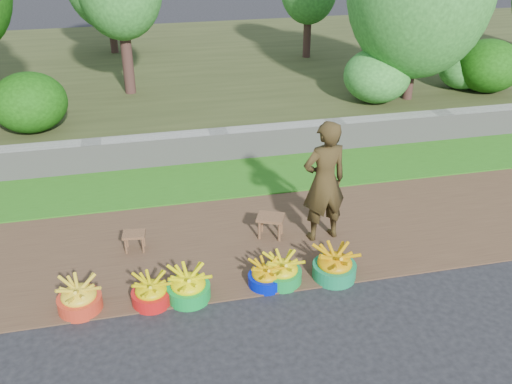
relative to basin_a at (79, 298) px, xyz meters
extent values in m
plane|color=black|center=(2.30, -0.24, -0.17)|extent=(120.00, 120.00, 0.00)
cube|color=#4D3624|center=(2.30, 1.01, -0.16)|extent=(80.00, 2.50, 0.02)
cube|color=#2A6E18|center=(2.30, 3.01, -0.15)|extent=(80.00, 1.50, 0.04)
cube|color=gray|center=(2.30, 3.86, 0.10)|extent=(80.00, 0.35, 0.55)
cube|color=#393F1D|center=(2.30, 8.76, 0.08)|extent=(80.00, 10.00, 0.50)
cylinder|color=#3B251F|center=(0.83, 6.61, 1.17)|extent=(0.23, 0.23, 1.69)
cylinder|color=#3B251F|center=(5.44, 8.64, 0.98)|extent=(0.20, 0.20, 1.32)
cylinder|color=#3B251F|center=(0.52, 10.23, 0.98)|extent=(0.20, 0.20, 1.31)
cylinder|color=#3B251F|center=(6.51, 4.94, 1.03)|extent=(0.21, 0.21, 1.41)
ellipsoid|color=#17520C|center=(-0.96, 4.77, 0.86)|extent=(1.33, 1.33, 1.07)
ellipsoid|color=#34842F|center=(7.98, 5.33, 0.74)|extent=(1.03, 1.03, 0.83)
ellipsoid|color=#17520C|center=(8.38, 5.03, 0.89)|extent=(1.40, 1.40, 1.12)
ellipsoid|color=#34842F|center=(5.77, 4.91, 0.87)|extent=(1.36, 1.36, 1.09)
cylinder|color=red|center=(0.00, 0.00, -0.08)|extent=(0.52, 0.52, 0.19)
ellipsoid|color=yellow|center=(0.00, 0.00, 0.07)|extent=(0.46, 0.46, 0.30)
cylinder|color=red|center=(0.83, -0.06, -0.09)|extent=(0.48, 0.48, 0.17)
ellipsoid|color=#CCBB03|center=(0.83, -0.06, 0.05)|extent=(0.42, 0.42, 0.27)
cylinder|color=#0B9333|center=(1.27, -0.07, -0.08)|extent=(0.53, 0.53, 0.19)
ellipsoid|color=#E3D802|center=(1.27, -0.07, 0.07)|extent=(0.47, 0.47, 0.30)
cylinder|color=#0012B0|center=(2.25, -0.03, -0.09)|extent=(0.44, 0.44, 0.16)
ellipsoid|color=#C79101|center=(2.25, -0.03, 0.03)|extent=(0.39, 0.39, 0.25)
cylinder|color=#118834|center=(2.46, -0.01, -0.08)|extent=(0.50, 0.50, 0.18)
ellipsoid|color=#CFBD07|center=(2.46, -0.01, 0.06)|extent=(0.44, 0.44, 0.29)
cylinder|color=#137C4A|center=(3.14, -0.06, -0.07)|extent=(0.56, 0.56, 0.20)
ellipsoid|color=#C78703|center=(3.14, -0.06, 0.08)|extent=(0.49, 0.49, 0.32)
cube|color=brown|center=(0.68, 1.12, 0.09)|extent=(0.33, 0.26, 0.04)
cylinder|color=brown|center=(0.56, 1.05, -0.04)|extent=(0.03, 0.03, 0.23)
cylinder|color=brown|center=(0.78, 1.02, -0.04)|extent=(0.03, 0.03, 0.23)
cylinder|color=brown|center=(0.57, 1.21, -0.04)|extent=(0.03, 0.03, 0.23)
cylinder|color=brown|center=(0.80, 1.18, -0.04)|extent=(0.03, 0.03, 0.23)
cube|color=brown|center=(2.57, 1.05, 0.15)|extent=(0.46, 0.41, 0.04)
cylinder|color=brown|center=(2.41, 1.01, -0.01)|extent=(0.04, 0.04, 0.28)
cylinder|color=brown|center=(2.67, 0.90, -0.01)|extent=(0.04, 0.04, 0.28)
cylinder|color=brown|center=(2.48, 1.19, -0.01)|extent=(0.04, 0.04, 0.28)
cylinder|color=brown|center=(2.74, 1.08, -0.01)|extent=(0.04, 0.04, 0.28)
imported|color=black|center=(3.28, 0.88, 0.72)|extent=(0.69, 0.51, 1.76)
camera|label=1|loc=(0.86, -5.64, 4.23)|focal=40.00mm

